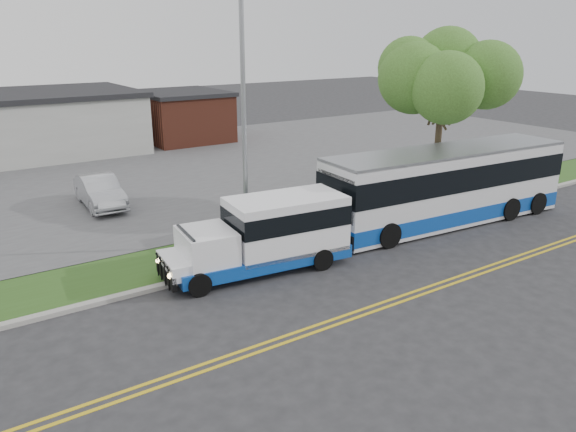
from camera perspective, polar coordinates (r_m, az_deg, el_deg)
ground at (r=19.06m, az=-7.84°, el=-7.52°), size 140.00×140.00×0.00m
lane_line_north at (r=16.07m, az=-1.58°, el=-12.51°), size 70.00×0.12×0.01m
lane_line_south at (r=15.85m, az=-0.99°, el=-12.97°), size 70.00×0.12×0.01m
curb at (r=19.94m, az=-9.26°, el=-6.16°), size 80.00×0.30×0.15m
verge at (r=21.48m, az=-11.30°, el=-4.53°), size 80.00×3.30×0.10m
parking_lot at (r=34.37m, az=-20.57°, el=3.23°), size 80.00×25.00×0.10m
brick_wing at (r=45.67m, az=-10.70°, el=9.96°), size 6.30×7.30×3.90m
tree_east at (r=28.36m, az=15.50°, el=13.46°), size 5.20×5.20×8.33m
streetlight_near at (r=21.23m, az=-4.41°, el=10.05°), size 0.35×1.53×9.50m
shuttle_bus at (r=20.13m, az=-1.91°, el=-1.63°), size 7.00×2.95×2.61m
transit_bus at (r=26.05m, az=15.75°, el=2.98°), size 12.27×3.65×3.36m
parked_car_a at (r=28.79m, az=-18.56°, el=2.38°), size 1.79×4.64×1.51m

